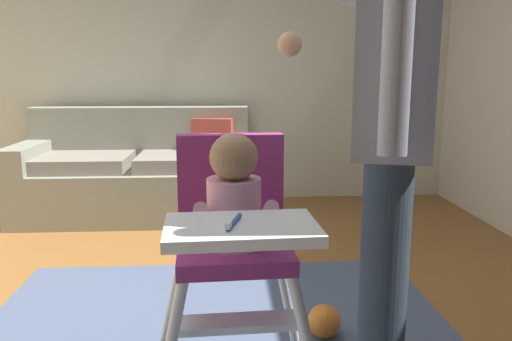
% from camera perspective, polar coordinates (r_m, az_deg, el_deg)
% --- Properties ---
extents(wall_far, '(5.29, 0.06, 2.69)m').
position_cam_1_polar(wall_far, '(4.65, -6.43, 13.30)').
color(wall_far, beige).
rests_on(wall_far, ground).
extents(couch, '(1.85, 0.86, 0.86)m').
position_cam_1_polar(couch, '(4.26, -13.06, -0.39)').
color(couch, gray).
rests_on(couch, ground).
extents(high_chair, '(0.64, 0.75, 0.97)m').
position_cam_1_polar(high_chair, '(1.63, -2.51, -5.91)').
color(high_chair, white).
rests_on(high_chair, ground).
extents(adult_standing, '(0.50, 0.59, 1.72)m').
position_cam_1_polar(adult_standing, '(1.51, 14.59, 4.18)').
color(adult_standing, '#334253').
rests_on(adult_standing, ground).
extents(toy_ball_second, '(0.15, 0.15, 0.15)m').
position_cam_1_polar(toy_ball_second, '(2.35, 7.65, -16.39)').
color(toy_ball_second, orange).
rests_on(toy_ball_second, ground).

